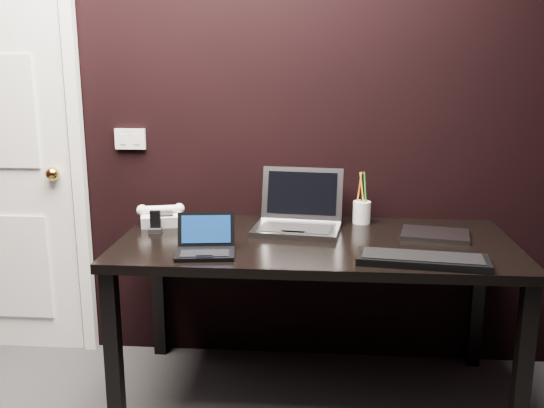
# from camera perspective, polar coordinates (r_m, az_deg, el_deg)

# --- Properties ---
(wall_back) EXTENTS (4.00, 0.00, 4.00)m
(wall_back) POSITION_cam_1_polar(r_m,az_deg,el_deg) (2.94, -1.58, 9.53)
(wall_back) COLOR black
(wall_back) RESTS_ON ground
(wall_switch) EXTENTS (0.15, 0.02, 0.10)m
(wall_switch) POSITION_cam_1_polar(r_m,az_deg,el_deg) (3.08, -13.20, 5.98)
(wall_switch) COLOR silver
(wall_switch) RESTS_ON wall_back
(desk) EXTENTS (1.70, 0.80, 0.74)m
(desk) POSITION_cam_1_polar(r_m,az_deg,el_deg) (2.65, 4.07, -4.98)
(desk) COLOR black
(desk) RESTS_ON ground
(netbook) EXTENTS (0.26, 0.24, 0.15)m
(netbook) POSITION_cam_1_polar(r_m,az_deg,el_deg) (2.44, -6.29, -4.00)
(netbook) COLOR black
(netbook) RESTS_ON desk
(silver_laptop) EXTENTS (0.42, 0.38, 0.26)m
(silver_laptop) POSITION_cam_1_polar(r_m,az_deg,el_deg) (2.77, 2.46, -1.42)
(silver_laptop) COLOR gray
(silver_laptop) RESTS_ON desk
(ext_keyboard) EXTENTS (0.51, 0.23, 0.03)m
(ext_keyboard) POSITION_cam_1_polar(r_m,az_deg,el_deg) (2.39, 13.95, -5.09)
(ext_keyboard) COLOR black
(ext_keyboard) RESTS_ON desk
(closed_laptop) EXTENTS (0.32, 0.26, 0.02)m
(closed_laptop) POSITION_cam_1_polar(r_m,az_deg,el_deg) (2.76, 15.10, -2.79)
(closed_laptop) COLOR gray
(closed_laptop) RESTS_ON desk
(desk_phone) EXTENTS (0.23, 0.21, 0.11)m
(desk_phone) POSITION_cam_1_polar(r_m,az_deg,el_deg) (2.90, -10.40, -1.14)
(desk_phone) COLOR silver
(desk_phone) RESTS_ON desk
(mobile_phone) EXTENTS (0.06, 0.05, 0.10)m
(mobile_phone) POSITION_cam_1_polar(r_m,az_deg,el_deg) (2.78, -10.92, -1.89)
(mobile_phone) COLOR black
(mobile_phone) RESTS_ON desk
(pen_cup) EXTENTS (0.10, 0.10, 0.25)m
(pen_cup) POSITION_cam_1_polar(r_m,az_deg,el_deg) (2.91, 8.44, -0.68)
(pen_cup) COLOR silver
(pen_cup) RESTS_ON desk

